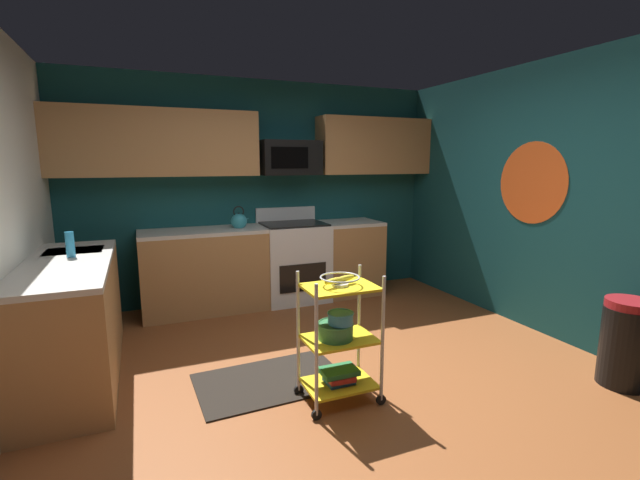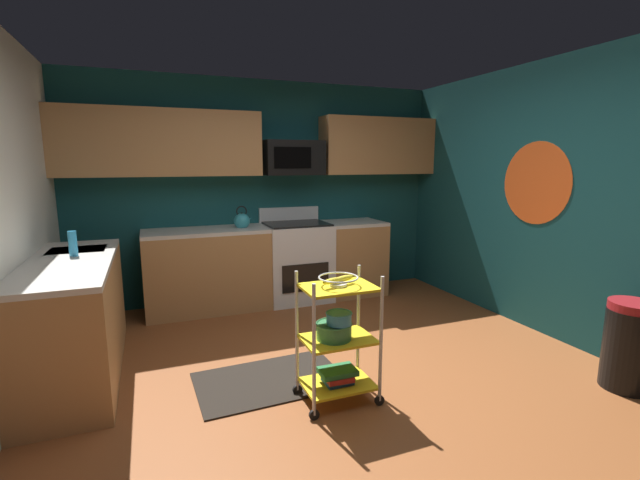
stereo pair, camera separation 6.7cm
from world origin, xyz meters
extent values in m
cube|color=brown|center=(0.00, 0.00, -0.02)|extent=(4.40, 4.80, 0.04)
cube|color=#14474C|center=(0.00, 2.43, 1.30)|extent=(4.52, 0.06, 2.60)
cube|color=#14474C|center=(2.23, 0.00, 1.30)|extent=(0.06, 4.80, 2.60)
cylinder|color=#E5591E|center=(2.20, 0.41, 1.45)|extent=(0.00, 0.80, 0.80)
cube|color=#B27F4C|center=(0.00, 2.10, 0.44)|extent=(2.83, 0.60, 0.88)
cube|color=silver|center=(0.00, 2.10, 0.90)|extent=(2.83, 0.60, 0.04)
cube|color=#B27F4C|center=(-1.90, 0.91, 0.44)|extent=(0.60, 1.78, 0.88)
cube|color=silver|center=(-1.90, 0.91, 0.90)|extent=(0.60, 1.78, 0.04)
cube|color=#B7BABC|center=(-1.90, 1.35, 0.84)|extent=(0.44, 0.36, 0.16)
cube|color=white|center=(0.31, 2.10, 0.46)|extent=(0.76, 0.64, 0.92)
cube|color=black|center=(0.31, 1.78, 0.35)|extent=(0.56, 0.01, 0.32)
cube|color=white|center=(0.31, 2.39, 1.01)|extent=(0.76, 0.06, 0.18)
cube|color=black|center=(0.31, 2.10, 0.93)|extent=(0.72, 0.60, 0.02)
cube|color=#B27F4C|center=(-1.15, 2.23, 1.85)|extent=(2.11, 0.33, 0.70)
cube|color=#B27F4C|center=(1.45, 2.23, 1.85)|extent=(1.49, 0.33, 0.70)
cube|color=black|center=(0.31, 2.21, 1.70)|extent=(0.70, 0.38, 0.40)
cube|color=black|center=(0.25, 2.02, 1.70)|extent=(0.44, 0.01, 0.24)
cylinder|color=silver|center=(-0.40, -0.37, 0.47)|extent=(0.02, 0.02, 0.88)
cylinder|color=black|center=(-0.40, -0.37, 0.04)|extent=(0.07, 0.02, 0.07)
cylinder|color=silver|center=(0.08, -0.37, 0.47)|extent=(0.02, 0.02, 0.88)
cylinder|color=black|center=(0.08, -0.37, 0.04)|extent=(0.07, 0.02, 0.07)
cylinder|color=silver|center=(-0.40, -0.02, 0.47)|extent=(0.02, 0.02, 0.88)
cylinder|color=black|center=(-0.40, -0.02, 0.04)|extent=(0.07, 0.02, 0.07)
cylinder|color=silver|center=(0.08, -0.02, 0.47)|extent=(0.02, 0.02, 0.88)
cylinder|color=black|center=(0.08, -0.02, 0.04)|extent=(0.07, 0.02, 0.07)
cube|color=yellow|center=(-0.16, -0.19, 0.12)|extent=(0.48, 0.35, 0.02)
cube|color=yellow|center=(-0.16, -0.19, 0.45)|extent=(0.48, 0.35, 0.02)
cube|color=yellow|center=(-0.16, -0.19, 0.82)|extent=(0.48, 0.35, 0.02)
torus|color=silver|center=(-0.16, -0.19, 0.89)|extent=(0.27, 0.27, 0.01)
cylinder|color=silver|center=(-0.16, -0.19, 0.84)|extent=(0.12, 0.12, 0.02)
ellipsoid|color=yellow|center=(-0.11, -0.18, 0.87)|extent=(0.17, 0.09, 0.04)
ellipsoid|color=yellow|center=(-0.20, -0.21, 0.87)|extent=(0.17, 0.09, 0.04)
cylinder|color=#387F4C|center=(-0.19, -0.19, 0.51)|extent=(0.24, 0.24, 0.11)
torus|color=#387F4C|center=(-0.19, -0.19, 0.57)|extent=(0.25, 0.25, 0.01)
cylinder|color=#338CBF|center=(-0.16, -0.23, 0.61)|extent=(0.17, 0.17, 0.08)
torus|color=#338CBF|center=(-0.16, -0.23, 0.65)|extent=(0.18, 0.18, 0.01)
cube|color=#1E4C8C|center=(-0.16, -0.19, 0.14)|extent=(0.19, 0.16, 0.03)
cube|color=#B22626|center=(-0.16, -0.19, 0.18)|extent=(0.19, 0.19, 0.04)
cube|color=#26723F|center=(-0.16, -0.19, 0.21)|extent=(0.26, 0.18, 0.04)
sphere|color=teal|center=(-0.34, 2.10, 0.99)|extent=(0.18, 0.18, 0.18)
sphere|color=black|center=(-0.34, 2.10, 1.08)|extent=(0.03, 0.03, 0.03)
cone|color=teal|center=(-0.26, 2.10, 1.01)|extent=(0.09, 0.04, 0.06)
torus|color=black|center=(-0.34, 2.10, 1.10)|extent=(0.12, 0.01, 0.12)
cylinder|color=#2D8CBF|center=(-1.88, 1.06, 1.02)|extent=(0.06, 0.06, 0.20)
cylinder|color=black|center=(1.90, -0.82, 0.30)|extent=(0.34, 0.34, 0.60)
cylinder|color=maroon|center=(1.90, -0.82, 0.63)|extent=(0.33, 0.33, 0.06)
cube|color=black|center=(-0.53, 0.24, 0.01)|extent=(1.13, 0.74, 0.01)
camera|label=1|loc=(-1.37, -2.77, 1.65)|focal=24.56mm
camera|label=2|loc=(-1.31, -2.79, 1.65)|focal=24.56mm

